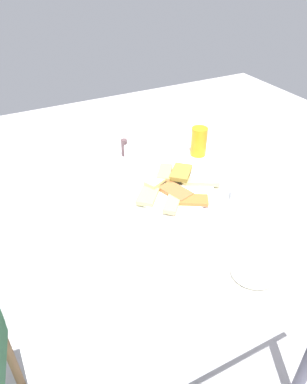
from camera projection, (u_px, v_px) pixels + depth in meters
The scene contains 10 objects.
ground_plane at pixel (143, 337), 1.70m from camera, with size 6.00×6.00×0.00m, color #AAA5A9.
dining_table at pixel (140, 223), 1.30m from camera, with size 1.18×0.94×0.77m.
pide_platter at pixel (174, 188), 1.32m from camera, with size 0.31×0.34×0.05m.
salad_plate_greens at pixel (257, 270), 0.98m from camera, with size 0.21×0.21×0.07m.
soda_can at pixel (199, 142), 1.51m from camera, with size 0.07×0.07×0.12m, color orange.
drinking_glass at pixel (243, 192), 1.24m from camera, with size 0.08×0.08×0.09m, color silver.
paper_napkin at pixel (279, 221), 1.18m from camera, with size 0.13×0.13×0.00m, color white.
fork at pixel (283, 218), 1.19m from camera, with size 0.19×0.01×0.01m, color silver.
spoon at pixel (275, 221), 1.18m from camera, with size 0.18×0.02×0.01m, color silver.
condiment_caddy at pixel (126, 154), 1.50m from camera, with size 0.09×0.09×0.08m.
Camera 1 is at (-0.91, 0.41, 1.53)m, focal length 33.93 mm.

